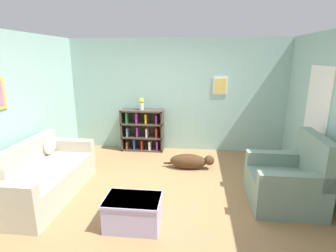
{
  "coord_description": "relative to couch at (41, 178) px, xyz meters",
  "views": [
    {
      "loc": [
        0.47,
        -3.87,
        2.19
      ],
      "look_at": [
        0.0,
        0.4,
        1.05
      ],
      "focal_mm": 28.0,
      "sensor_mm": 36.0,
      "label": 1
    }
  ],
  "objects": [
    {
      "name": "wall_left",
      "position": [
        -0.57,
        0.26,
        1.0
      ],
      "size": [
        0.13,
        5.0,
        2.6
      ],
      "color": "#93BCB2",
      "rests_on": "ground_plane"
    },
    {
      "name": "bookshelf",
      "position": [
        1.19,
        2.3,
        0.17
      ],
      "size": [
        0.99,
        0.31,
        0.99
      ],
      "color": "#42382D",
      "rests_on": "ground_plane"
    },
    {
      "name": "dog",
      "position": [
        2.37,
        1.31,
        -0.15
      ],
      "size": [
        1.03,
        0.28,
        0.31
      ],
      "color": "#472D19",
      "rests_on": "ground_plane"
    },
    {
      "name": "vase",
      "position": [
        1.19,
        2.28,
        0.84
      ],
      "size": [
        0.12,
        0.12,
        0.28
      ],
      "color": "silver",
      "rests_on": "bookshelf"
    },
    {
      "name": "wall_back",
      "position": [
        1.98,
        2.51,
        1.0
      ],
      "size": [
        5.6,
        0.13,
        2.6
      ],
      "color": "#93BCB2",
      "rests_on": "ground_plane"
    },
    {
      "name": "coffee_table",
      "position": [
        1.66,
        -0.64,
        -0.09
      ],
      "size": [
        0.73,
        0.49,
        0.41
      ],
      "color": "#ADA3CC",
      "rests_on": "ground_plane"
    },
    {
      "name": "recliner_chair",
      "position": [
        3.87,
        0.17,
        0.06
      ],
      "size": [
        0.98,
        1.02,
        1.1
      ],
      "color": "gray",
      "rests_on": "ground_plane"
    },
    {
      "name": "couch",
      "position": [
        0.0,
        0.0,
        0.0
      ],
      "size": [
        0.93,
        1.96,
        0.83
      ],
      "color": "#B7AD99",
      "rests_on": "ground_plane"
    },
    {
      "name": "ground_plane",
      "position": [
        1.98,
        0.26,
        -0.31
      ],
      "size": [
        14.0,
        14.0,
        0.0
      ],
      "primitive_type": "plane",
      "color": "#997047"
    }
  ]
}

